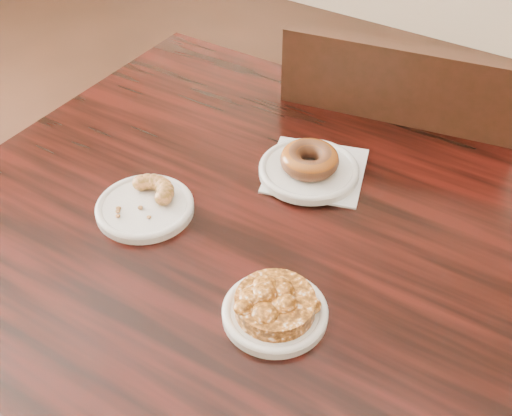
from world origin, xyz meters
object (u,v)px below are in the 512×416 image
Objects in this scene: chair_far at (395,179)px; apple_fritter at (275,301)px; cafe_table at (241,380)px; cruller_fragment at (144,199)px; glazed_donut at (310,160)px.

chair_far reaches higher than apple_fritter.
cruller_fragment reaches higher than cafe_table.
apple_fritter reaches higher than cruller_fragment.
cafe_table is at bearing 8.55° from cruller_fragment.
apple_fritter is (0.11, -0.29, -0.00)m from glazed_donut.
chair_far is 0.76m from cruller_fragment.
apple_fritter is 0.29m from cruller_fragment.
glazed_donut is (0.02, 0.19, 0.41)m from cafe_table.
cafe_table is 1.10× the size of chair_far.
glazed_donut is 0.28m from cruller_fragment.
cafe_table is at bearing 76.13° from chair_far.
cafe_table is 10.27× the size of cruller_fragment.
cafe_table is 0.45m from glazed_donut.
glazed_donut is 0.31m from apple_fritter.
cruller_fragment is (-0.28, 0.07, -0.00)m from apple_fritter.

